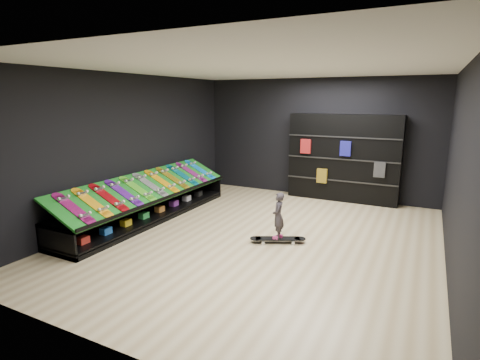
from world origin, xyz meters
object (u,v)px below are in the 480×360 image
at_px(display_rack, 149,207).
at_px(back_shelving, 343,158).
at_px(floor_skateboard, 278,240).
at_px(child, 278,225).

bearing_deg(display_rack, back_shelving, 45.16).
bearing_deg(back_shelving, floor_skateboard, -96.34).
xyz_separation_m(display_rack, child, (2.93, -0.05, 0.09)).
xyz_separation_m(display_rack, back_shelving, (3.30, 3.32, 0.81)).
bearing_deg(back_shelving, child, -96.34).
xyz_separation_m(display_rack, floor_skateboard, (2.93, -0.05, -0.20)).
relative_size(display_rack, child, 9.13).
bearing_deg(child, display_rack, -107.73).
distance_m(display_rack, back_shelving, 4.75).
relative_size(display_rack, floor_skateboard, 4.59).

